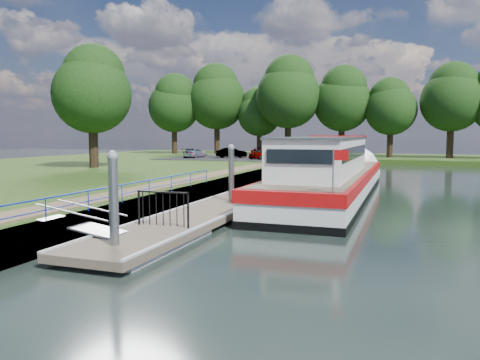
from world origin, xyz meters
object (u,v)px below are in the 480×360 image
(car_c, at_px, (195,153))
(car_d, at_px, (260,153))
(car_a, at_px, (261,154))
(car_b, at_px, (232,153))
(barge, at_px, (332,176))
(pontoon, at_px, (260,194))

(car_c, distance_m, car_d, 7.33)
(car_a, xyz_separation_m, car_b, (-3.86, 1.45, 0.01))
(car_a, distance_m, car_b, 4.12)
(barge, bearing_deg, car_b, 122.39)
(car_a, distance_m, car_d, 3.86)
(barge, xyz_separation_m, car_a, (-10.61, 21.36, 0.30))
(pontoon, distance_m, car_c, 28.11)
(pontoon, bearing_deg, car_b, 113.89)
(pontoon, xyz_separation_m, car_a, (-7.02, 23.10, 1.21))
(barge, height_order, car_a, barge)
(car_a, relative_size, car_b, 0.96)
(pontoon, relative_size, car_a, 9.18)
(car_a, xyz_separation_m, car_c, (-7.99, 0.64, -0.03))
(pontoon, distance_m, car_b, 26.88)
(pontoon, bearing_deg, barge, 25.81)
(pontoon, distance_m, car_d, 28.03)
(car_c, bearing_deg, car_b, -164.97)
(barge, bearing_deg, car_c, 130.21)
(pontoon, height_order, car_b, car_b)
(pontoon, relative_size, car_b, 8.79)
(pontoon, distance_m, barge, 4.09)
(pontoon, xyz_separation_m, car_b, (-10.87, 24.55, 1.21))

